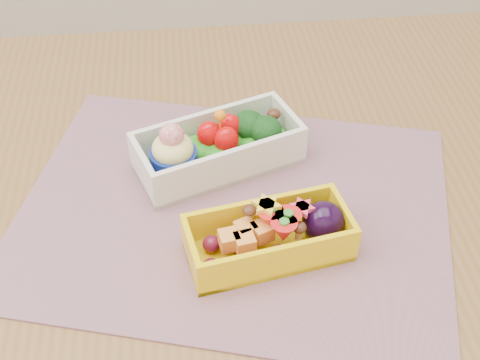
{
  "coord_description": "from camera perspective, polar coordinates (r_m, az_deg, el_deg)",
  "views": [
    {
      "loc": [
        -0.06,
        -0.5,
        1.25
      ],
      "look_at": [
        -0.01,
        -0.0,
        0.79
      ],
      "focal_mm": 47.9,
      "sensor_mm": 36.0,
      "label": 1
    }
  ],
  "objects": [
    {
      "name": "bento_white",
      "position": [
        0.74,
        -2.03,
        2.92
      ],
      "size": [
        0.21,
        0.14,
        0.08
      ],
      "rotation": [
        0.0,
        0.0,
        0.35
      ],
      "color": "silver",
      "rests_on": "placemat"
    },
    {
      "name": "placemat",
      "position": [
        0.71,
        -0.56,
        -2.62
      ],
      "size": [
        0.54,
        0.47,
        0.0
      ],
      "primitive_type": "cube",
      "rotation": [
        0.0,
        0.0,
        -0.28
      ],
      "color": "gray",
      "rests_on": "table"
    },
    {
      "name": "bento_yellow",
      "position": [
        0.65,
        2.91,
        -4.98
      ],
      "size": [
        0.18,
        0.1,
        0.06
      ],
      "rotation": [
        0.0,
        0.0,
        0.18
      ],
      "color": "yellow",
      "rests_on": "placemat"
    },
    {
      "name": "table",
      "position": [
        0.79,
        0.69,
        -7.4
      ],
      "size": [
        1.2,
        0.8,
        0.75
      ],
      "color": "brown",
      "rests_on": "ground"
    }
  ]
}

